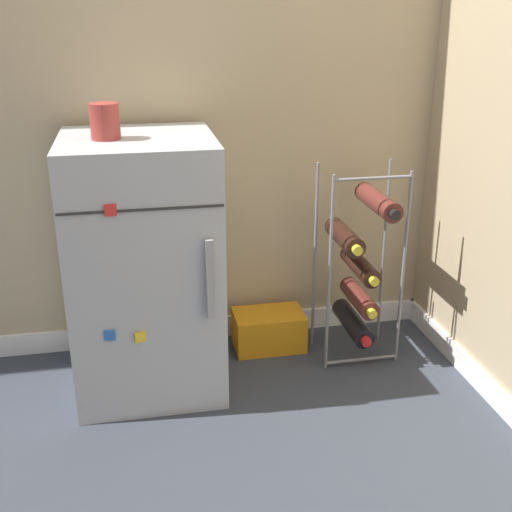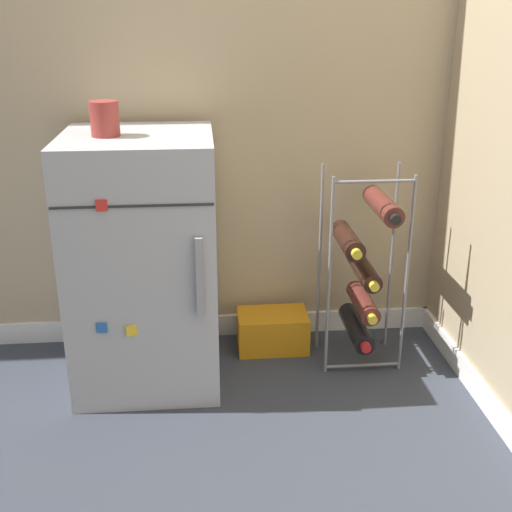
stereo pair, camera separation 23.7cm
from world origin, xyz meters
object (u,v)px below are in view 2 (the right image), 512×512
object	(u,v)px
wine_rack	(363,271)
fridge_top_cup	(105,119)
soda_box	(272,331)
mini_fridge	(144,262)

from	to	relation	value
wine_rack	fridge_top_cup	distance (m)	1.09
soda_box	fridge_top_cup	xyz separation A→B (m)	(-0.58, -0.18, 0.90)
soda_box	fridge_top_cup	distance (m)	1.09
mini_fridge	wine_rack	world-z (taller)	mini_fridge
mini_fridge	soda_box	world-z (taller)	mini_fridge
soda_box	mini_fridge	bearing A→B (deg)	-162.49
wine_rack	soda_box	bearing A→B (deg)	160.85
wine_rack	fridge_top_cup	xyz separation A→B (m)	(-0.91, -0.06, 0.60)
mini_fridge	fridge_top_cup	size ratio (longest dim) A/B	8.03
mini_fridge	wine_rack	distance (m)	0.82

